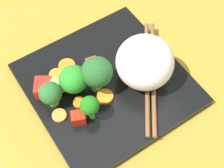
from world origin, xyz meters
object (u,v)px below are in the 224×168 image
object	(u,v)px
rice_mound	(145,62)
broccoli_floret_0	(73,79)
carrot_slice_4	(79,102)
chopstick_pair	(150,75)
square_plate	(107,84)

from	to	relation	value
rice_mound	broccoli_floret_0	bearing A→B (deg)	-19.37
rice_mound	carrot_slice_4	world-z (taller)	rice_mound
carrot_slice_4	chopstick_pair	distance (cm)	12.63
carrot_slice_4	chopstick_pair	world-z (taller)	chopstick_pair
rice_mound	broccoli_floret_0	distance (cm)	11.41
square_plate	rice_mound	distance (cm)	7.72
square_plate	rice_mound	xyz separation A→B (cm)	(-5.48, 2.39, 4.89)
broccoli_floret_0	carrot_slice_4	bearing A→B (deg)	75.41
carrot_slice_4	chopstick_pair	xyz separation A→B (cm)	(-12.48, 1.90, 0.15)
square_plate	carrot_slice_4	world-z (taller)	carrot_slice_4
square_plate	broccoli_floret_0	world-z (taller)	broccoli_floret_0
rice_mound	carrot_slice_4	size ratio (longest dim) A/B	4.59
square_plate	rice_mound	size ratio (longest dim) A/B	2.68
square_plate	chopstick_pair	size ratio (longest dim) A/B	1.29
broccoli_floret_0	square_plate	bearing A→B (deg)	165.25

